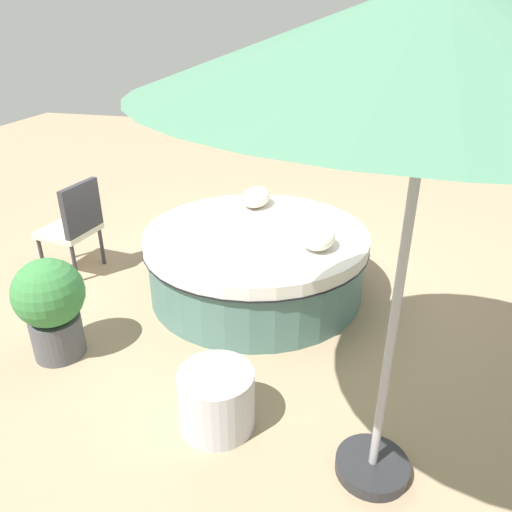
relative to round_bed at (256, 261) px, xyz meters
name	(u,v)px	position (x,y,z in m)	size (l,w,h in m)	color
ground_plane	(256,291)	(0.00, 0.00, -0.33)	(16.00, 16.00, 0.00)	#9E8466
round_bed	(256,261)	(0.00, 0.00, 0.00)	(2.12, 2.12, 0.64)	#4C726B
throw_pillow_0	(318,237)	(-0.20, -0.60, 0.41)	(0.40, 0.30, 0.20)	silver
throw_pillow_1	(256,197)	(0.67, 0.17, 0.41)	(0.44, 0.29, 0.19)	beige
patio_chair	(75,222)	(-0.04, 1.91, 0.23)	(0.58, 0.56, 0.98)	#333338
patio_umbrella	(436,40)	(-1.91, -1.20, 2.06)	(2.43, 2.43, 2.62)	#262628
planter	(51,304)	(-1.36, 1.29, 0.14)	(0.54, 0.54, 0.84)	#4C4C51
side_table	(217,399)	(-1.77, -0.18, -0.12)	(0.50, 0.50, 0.42)	#B7B7BC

